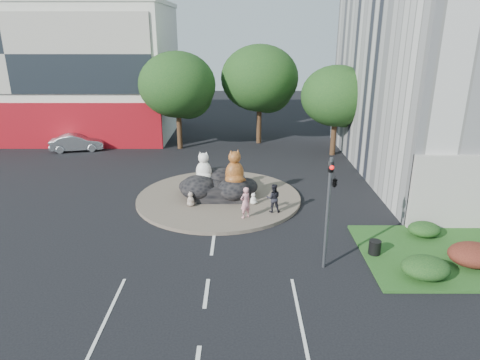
# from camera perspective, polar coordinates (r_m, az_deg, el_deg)

# --- Properties ---
(ground) EXTENTS (120.00, 120.00, 0.00)m
(ground) POSITION_cam_1_polar(r_m,az_deg,el_deg) (17.55, -4.50, -14.82)
(ground) COLOR black
(ground) RESTS_ON ground
(roundabout_island) EXTENTS (10.00, 10.00, 0.20)m
(roundabout_island) POSITION_cam_1_polar(r_m,az_deg,el_deg) (26.37, -2.84, -2.35)
(roundabout_island) COLOR brown
(roundabout_island) RESTS_ON ground
(rock_plinth) EXTENTS (3.20, 2.60, 0.90)m
(rock_plinth) POSITION_cam_1_polar(r_m,az_deg,el_deg) (26.17, -2.86, -1.23)
(rock_plinth) COLOR black
(rock_plinth) RESTS_ON roundabout_island
(shophouse_block) EXTENTS (25.20, 12.30, 17.40)m
(shophouse_block) POSITION_cam_1_polar(r_m,az_deg,el_deg) (46.74, -25.04, 13.12)
(shophouse_block) COLOR white
(shophouse_block) RESTS_ON ground
(grass_verge) EXTENTS (10.00, 6.00, 0.12)m
(grass_verge) POSITION_cam_1_polar(r_m,az_deg,el_deg) (22.67, 28.46, -8.75)
(grass_verge) COLOR #204F1A
(grass_verge) RESTS_ON ground
(tree_left) EXTENTS (6.46, 6.46, 8.27)m
(tree_left) POSITION_cam_1_polar(r_m,az_deg,el_deg) (37.20, -8.23, 12.07)
(tree_left) COLOR #382314
(tree_left) RESTS_ON ground
(tree_mid) EXTENTS (6.84, 6.84, 8.76)m
(tree_mid) POSITION_cam_1_polar(r_m,az_deg,el_deg) (38.80, 2.73, 12.99)
(tree_mid) COLOR #382314
(tree_mid) RESTS_ON ground
(tree_right) EXTENTS (5.70, 5.70, 7.30)m
(tree_right) POSITION_cam_1_polar(r_m,az_deg,el_deg) (35.76, 12.80, 10.50)
(tree_right) COLOR #382314
(tree_right) RESTS_ON ground
(hedge_near_green) EXTENTS (2.00, 1.60, 0.90)m
(hedge_near_green) POSITION_cam_1_polar(r_m,az_deg,el_deg) (19.58, 23.50, -10.67)
(hedge_near_green) COLOR #113615
(hedge_near_green) RESTS_ON grass_verge
(hedge_red) EXTENTS (2.20, 1.76, 0.99)m
(hedge_red) POSITION_cam_1_polar(r_m,az_deg,el_deg) (21.42, 28.72, -8.74)
(hedge_red) COLOR #441712
(hedge_red) RESTS_ON grass_verge
(hedge_back_green) EXTENTS (1.60, 1.28, 0.72)m
(hedge_back_green) POSITION_cam_1_polar(r_m,az_deg,el_deg) (23.28, 23.36, -6.05)
(hedge_back_green) COLOR #113615
(hedge_back_green) RESTS_ON grass_verge
(traffic_light) EXTENTS (0.44, 1.24, 5.00)m
(traffic_light) POSITION_cam_1_polar(r_m,az_deg,el_deg) (17.99, 12.10, -1.32)
(traffic_light) COLOR #595B60
(traffic_light) RESTS_ON ground
(street_lamp) EXTENTS (2.34, 0.22, 8.06)m
(street_lamp) POSITION_cam_1_polar(r_m,az_deg,el_deg) (25.76, 26.66, 5.45)
(street_lamp) COLOR #595B60
(street_lamp) RESTS_ON ground
(cat_white) EXTENTS (1.11, 0.96, 1.85)m
(cat_white) POSITION_cam_1_polar(r_m,az_deg,el_deg) (26.06, -4.87, 1.83)
(cat_white) COLOR white
(cat_white) RESTS_ON rock_plinth
(cat_tabby) EXTENTS (1.60, 1.50, 2.15)m
(cat_tabby) POSITION_cam_1_polar(r_m,az_deg,el_deg) (25.32, -0.73, 1.73)
(cat_tabby) COLOR #AA5923
(cat_tabby) RESTS_ON rock_plinth
(kitten_calico) EXTENTS (0.69, 0.70, 0.88)m
(kitten_calico) POSITION_cam_1_polar(r_m,az_deg,el_deg) (24.88, -6.59, -2.48)
(kitten_calico) COLOR silver
(kitten_calico) RESTS_ON roundabout_island
(kitten_white) EXTENTS (0.56, 0.56, 0.71)m
(kitten_white) POSITION_cam_1_polar(r_m,az_deg,el_deg) (25.01, 1.78, -2.44)
(kitten_white) COLOR white
(kitten_white) RESTS_ON roundabout_island
(pedestrian_pink) EXTENTS (0.76, 0.72, 1.75)m
(pedestrian_pink) POSITION_cam_1_polar(r_m,az_deg,el_deg) (23.03, 0.72, -3.02)
(pedestrian_pink) COLOR pink
(pedestrian_pink) RESTS_ON roundabout_island
(pedestrian_dark) EXTENTS (0.81, 0.63, 1.65)m
(pedestrian_dark) POSITION_cam_1_polar(r_m,az_deg,el_deg) (23.84, 4.47, -2.42)
(pedestrian_dark) COLOR black
(pedestrian_dark) RESTS_ON roundabout_island
(parked_car) EXTENTS (4.61, 2.44, 1.44)m
(parked_car) POSITION_cam_1_polar(r_m,az_deg,el_deg) (39.38, -20.91, 4.68)
(parked_car) COLOR #A2A6AA
(parked_car) RESTS_ON ground
(litter_bin) EXTENTS (0.59, 0.59, 0.65)m
(litter_bin) POSITION_cam_1_polar(r_m,az_deg,el_deg) (20.74, 17.52, -8.55)
(litter_bin) COLOR black
(litter_bin) RESTS_ON grass_verge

